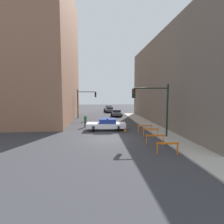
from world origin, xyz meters
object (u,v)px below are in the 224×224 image
parked_car_far (108,108)px  parked_car_mid (109,110)px  pedestrian_crossing (85,121)px  traffic_light_far (84,100)px  barrier_back (151,131)px  barrier_front (167,146)px  barrier_corner (145,128)px  police_car (106,124)px  traffic_light_near (156,102)px  parked_car_near (116,113)px  traffic_cone (125,129)px  barrier_mid (155,138)px

parked_car_far → parked_car_mid: bearing=-94.6°
pedestrian_crossing → traffic_light_far: bearing=-7.2°
parked_car_far → barrier_back: size_ratio=2.74×
traffic_light_far → parked_car_far: size_ratio=1.19×
barrier_front → barrier_corner: (0.34, 7.07, 0.00)m
police_car → parked_car_far: bearing=-1.1°
police_car → pedestrian_crossing: size_ratio=2.89×
traffic_light_near → pedestrian_crossing: bearing=138.3°
parked_car_far → traffic_light_far: bearing=-111.8°
parked_car_near → barrier_back: 17.63m
parked_car_mid → traffic_cone: size_ratio=6.76×
barrier_back → barrier_corner: same height
traffic_cone → parked_car_mid: bearing=90.2°
traffic_light_far → traffic_cone: traffic_light_far is taller
traffic_light_near → parked_car_near: 18.22m
barrier_front → barrier_mid: bearing=91.8°
traffic_light_far → parked_car_mid: traffic_light_far is taller
parked_car_far → barrier_mid: size_ratio=2.75×
barrier_front → parked_car_far: bearing=92.7°
barrier_back → parked_car_mid: bearing=95.1°
barrier_back → traffic_cone: 3.41m
traffic_light_near → pedestrian_crossing: size_ratio=3.13×
parked_car_mid → parked_car_far: bearing=83.4°
police_car → barrier_front: 9.84m
traffic_light_near → traffic_light_far: traffic_light_near is taller
parked_car_mid → barrier_corner: (2.20, -23.57, -0.06)m
barrier_front → barrier_corner: bearing=87.2°
police_car → barrier_corner: size_ratio=3.00×
traffic_light_near → traffic_light_far: 17.22m
parked_car_far → barrier_mid: parked_car_far is taller
pedestrian_crossing → barrier_corner: pedestrian_crossing is taller
parked_car_mid → barrier_back: parked_car_mid is taller
traffic_light_far → traffic_cone: 13.81m
police_car → barrier_mid: police_car is taller
pedestrian_crossing → traffic_cone: 5.95m
police_car → barrier_mid: (3.76, -6.66, -0.11)m
traffic_light_far → barrier_back: (7.66, -14.90, -2.78)m
barrier_front → barrier_corner: same height
barrier_mid → parked_car_far: bearing=92.7°
traffic_light_far → parked_car_near: traffic_light_far is taller
parked_car_far → barrier_back: (2.09, -30.94, -0.06)m
police_car → parked_car_near: size_ratio=1.09×
parked_car_far → traffic_cone: (-0.09, -28.34, -0.36)m
traffic_light_near → traffic_cone: traffic_light_near is taller
traffic_light_far → barrier_corner: size_ratio=3.25×
barrier_back → pedestrian_crossing: bearing=138.3°
parked_car_far → barrier_back: parked_car_far is taller
pedestrian_crossing → barrier_front: size_ratio=1.04×
traffic_light_near → barrier_mid: (-0.87, -2.45, -2.91)m
barrier_front → police_car: bearing=113.0°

